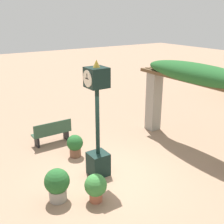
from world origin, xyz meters
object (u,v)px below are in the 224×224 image
(potted_plant_near_right, at_px, (57,184))
(potted_plant_far_left, at_px, (75,145))
(park_bench, at_px, (52,133))
(potted_plant_near_left, at_px, (96,187))
(pedestal_clock, at_px, (98,126))

(potted_plant_near_right, distance_m, potted_plant_far_left, 2.42)
(potted_plant_near_right, height_order, park_bench, potted_plant_near_right)
(potted_plant_near_left, relative_size, potted_plant_far_left, 0.98)
(potted_plant_near_right, bearing_deg, pedestal_clock, 107.96)
(pedestal_clock, bearing_deg, potted_plant_far_left, -177.20)
(potted_plant_near_left, distance_m, potted_plant_far_left, 2.59)
(potted_plant_far_left, relative_size, park_bench, 0.54)
(pedestal_clock, height_order, park_bench, pedestal_clock)
(pedestal_clock, height_order, potted_plant_near_left, pedestal_clock)
(potted_plant_near_left, height_order, potted_plant_far_left, potted_plant_far_left)
(potted_plant_near_right, height_order, potted_plant_far_left, potted_plant_near_right)
(potted_plant_near_left, height_order, potted_plant_near_right, potted_plant_near_right)
(pedestal_clock, xyz_separation_m, potted_plant_far_left, (-1.42, -0.07, -1.15))
(potted_plant_near_right, relative_size, potted_plant_far_left, 1.15)
(pedestal_clock, distance_m, potted_plant_near_left, 1.74)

